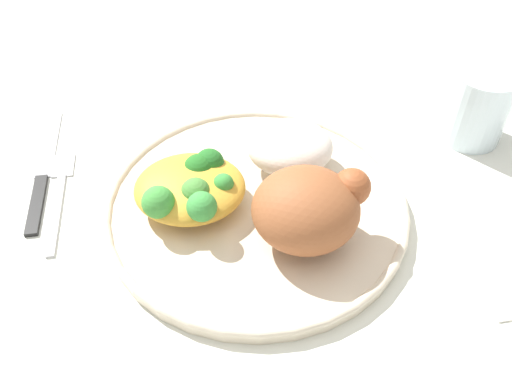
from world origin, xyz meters
name	(u,v)px	position (x,y,z in m)	size (l,w,h in m)	color
ground_plane	(256,211)	(0.00, 0.00, 0.00)	(2.00, 2.00, 0.00)	silver
plate	(256,205)	(0.00, 0.00, 0.01)	(0.29, 0.29, 0.02)	beige
roasted_chicken	(308,208)	(0.04, -0.04, 0.05)	(0.10, 0.09, 0.07)	#95532F
rice_pile	(290,147)	(0.03, 0.05, 0.04)	(0.08, 0.08, 0.04)	silver
mac_cheese_with_broccoli	(191,188)	(-0.06, 0.00, 0.04)	(0.10, 0.10, 0.04)	gold
fork	(58,195)	(-0.20, 0.02, 0.00)	(0.03, 0.14, 0.01)	silver
knife	(41,177)	(-0.22, 0.05, 0.00)	(0.04, 0.19, 0.01)	black
water_glass	(477,106)	(0.24, 0.11, 0.04)	(0.07, 0.07, 0.08)	silver
napkin	(504,258)	(0.22, -0.06, 0.00)	(0.07, 0.12, 0.00)	white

